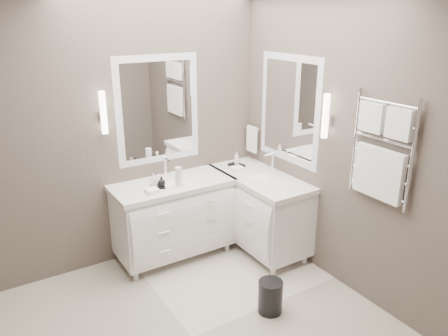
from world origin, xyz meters
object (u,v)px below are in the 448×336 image
vanity_back (174,215)px  vanity_right (259,207)px  towel_ladder (381,155)px  waste_bin (270,297)px

vanity_back → vanity_right: 0.93m
vanity_right → towel_ladder: bearing=-80.2°
vanity_right → waste_bin: 1.18m
vanity_back → towel_ladder: towel_ladder is taller
waste_bin → vanity_right: bearing=58.8°
vanity_right → towel_ladder: 1.60m
towel_ladder → waste_bin: bearing=157.7°
towel_ladder → vanity_right: bearing=99.8°
vanity_back → towel_ladder: (1.10, -1.63, 0.91)m
vanity_back → towel_ladder: 2.16m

